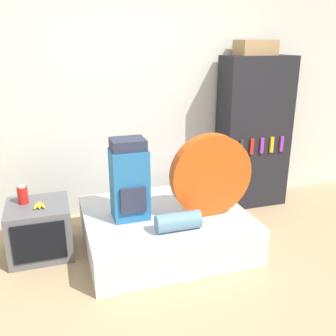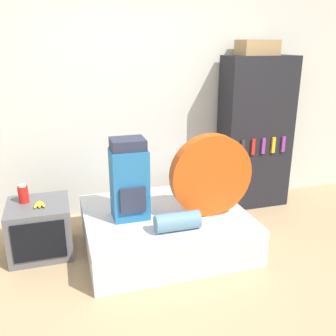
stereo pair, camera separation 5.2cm
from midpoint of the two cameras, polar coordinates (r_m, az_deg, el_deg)
The scene contains 11 objects.
ground_plane at distance 3.24m, azimuth 3.25°, elevation -18.02°, with size 16.00×16.00×0.00m, color tan.
wall_back at distance 4.27m, azimuth -4.29°, elevation 10.18°, with size 8.00×0.05×2.60m.
bed at distance 3.76m, azimuth -0.08°, elevation -9.13°, with size 1.54×1.31×0.35m.
backpack at distance 3.46m, azimuth -5.48°, elevation -1.84°, with size 0.33×0.31×0.76m.
tent_bag at distance 3.52m, azimuth 6.96°, elevation -1.10°, with size 0.79×0.13×0.79m.
sleeping_roll at distance 3.31m, azimuth 1.91°, elevation -8.15°, with size 0.40×0.16×0.16m.
television at distance 3.79m, azimuth -18.53°, elevation -8.71°, with size 0.57×0.57×0.50m.
canister at distance 3.74m, azimuth -20.81°, elevation -3.72°, with size 0.09×0.09×0.17m.
banana_bunch at distance 3.63m, azimuth -18.59°, elevation -5.26°, with size 0.12×0.16×0.03m.
bookshelf at distance 4.59m, azimuth 13.44°, elevation 5.14°, with size 0.82×0.41×1.78m.
cardboard_box at distance 4.48m, azimuth 13.79°, elevation 17.40°, with size 0.42×0.29×0.16m.
Camera 2 is at (-0.88, -2.43, 1.94)m, focal length 40.00 mm.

